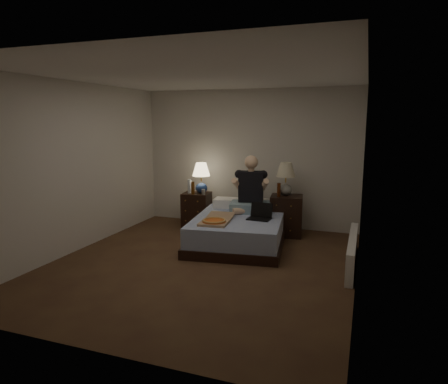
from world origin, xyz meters
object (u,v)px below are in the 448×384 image
at_px(lamp_right, 286,179).
at_px(person, 251,184).
at_px(bed, 239,230).
at_px(soda_can, 203,192).
at_px(radiator, 352,251).
at_px(beer_bottle_left, 193,188).
at_px(beer_bottle_right, 279,190).
at_px(nightstand_right, 286,216).
at_px(laptop, 259,212).
at_px(lamp_left, 201,178).
at_px(pizza_box, 214,221).
at_px(nightstand_left, 197,209).
at_px(water_bottle, 190,186).

xyz_separation_m(lamp_right, person, (-0.49, -0.41, -0.05)).
height_order(bed, soda_can, soda_can).
relative_size(bed, radiator, 1.12).
bearing_deg(lamp_right, beer_bottle_left, -175.21).
xyz_separation_m(beer_bottle_left, beer_bottle_right, (1.57, -0.02, 0.06)).
distance_m(nightstand_right, lamp_right, 0.62).
xyz_separation_m(nightstand_right, lamp_right, (-0.03, 0.04, 0.62)).
bearing_deg(laptop, radiator, -9.50).
xyz_separation_m(person, radiator, (1.65, -0.79, -0.71)).
height_order(lamp_left, beer_bottle_right, lamp_left).
height_order(bed, pizza_box, pizza_box).
height_order(nightstand_left, beer_bottle_right, beer_bottle_right).
bearing_deg(lamp_right, person, -140.03).
xyz_separation_m(lamp_left, soda_can, (0.10, -0.14, -0.23)).
bearing_deg(bed, soda_can, 134.79).
xyz_separation_m(beer_bottle_right, laptop, (-0.15, -0.72, -0.23)).
height_order(laptop, radiator, laptop).
height_order(lamp_right, beer_bottle_right, lamp_right).
bearing_deg(nightstand_left, radiator, -29.27).
bearing_deg(bed, nightstand_left, 135.33).
height_order(beer_bottle_left, pizza_box, beer_bottle_left).
relative_size(soda_can, beer_bottle_left, 0.43).
height_order(water_bottle, beer_bottle_right, beer_bottle_right).
relative_size(nightstand_left, radiator, 0.39).
xyz_separation_m(lamp_right, laptop, (-0.23, -0.87, -0.40)).
bearing_deg(beer_bottle_right, beer_bottle_left, 179.42).
distance_m(nightstand_left, water_bottle, 0.45).
xyz_separation_m(nightstand_right, water_bottle, (-1.80, -0.01, 0.41)).
bearing_deg(person, pizza_box, -117.93).
relative_size(water_bottle, soda_can, 2.50).
relative_size(nightstand_left, lamp_right, 1.11).
bearing_deg(nightstand_left, soda_can, -40.44).
xyz_separation_m(bed, lamp_left, (-0.98, 0.82, 0.68)).
relative_size(nightstand_right, laptop, 2.01).
height_order(water_bottle, pizza_box, water_bottle).
distance_m(nightstand_left, lamp_left, 0.60).
bearing_deg(bed, beer_bottle_left, 140.84).
bearing_deg(bed, lamp_left, 132.43).
relative_size(laptop, radiator, 0.21).
bearing_deg(person, beer_bottle_left, 155.31).
distance_m(nightstand_right, radiator, 1.62).
height_order(nightstand_left, soda_can, soda_can).
bearing_deg(soda_can, bed, -37.61).
distance_m(lamp_right, water_bottle, 1.77).
xyz_separation_m(nightstand_right, person, (-0.53, -0.37, 0.57)).
bearing_deg(pizza_box, bed, 64.18).
distance_m(nightstand_left, radiator, 3.06).
distance_m(person, radiator, 1.96).
bearing_deg(lamp_right, bed, -125.43).
xyz_separation_m(bed, water_bottle, (-1.19, 0.75, 0.53)).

